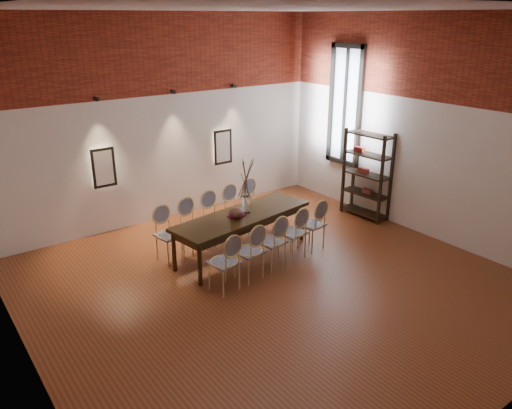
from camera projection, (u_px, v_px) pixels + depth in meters
floor at (274, 285)px, 7.76m from camera, size 7.00×7.00×0.02m
ceiling at (278, 8)px, 6.33m from camera, size 7.00×7.00×0.02m
wall_back at (162, 120)px, 9.72m from camera, size 7.00×0.10×4.00m
wall_left at (3, 216)px, 5.08m from camera, size 0.10×7.00×4.00m
wall_right at (429, 129)px, 9.01m from camera, size 0.10×7.00×4.00m
brick_band_back at (160, 54)px, 9.22m from camera, size 7.00×0.02×1.50m
brick_band_right at (436, 57)px, 8.53m from camera, size 0.02×7.00×1.50m
niche_left at (103, 167)px, 9.17m from camera, size 0.36×0.06×0.66m
niche_right at (222, 147)px, 10.61m from camera, size 0.36×0.06×0.66m
spot_fixture_left at (96, 99)px, 8.70m from camera, size 0.08×0.10×0.08m
spot_fixture_mid at (173, 92)px, 9.53m from camera, size 0.08×0.10×0.08m
spot_fixture_right at (234, 86)px, 10.31m from camera, size 0.08×0.10×0.08m
window_glass at (346, 106)px, 10.42m from camera, size 0.02×0.78×2.38m
window_frame at (345, 106)px, 10.40m from camera, size 0.08×0.90×2.50m
window_mullion at (345, 106)px, 10.40m from camera, size 0.06×0.06×2.40m
dining_table at (242, 234)px, 8.61m from camera, size 2.66×1.19×0.75m
chair_near_a at (224, 262)px, 7.44m from camera, size 0.50×0.50×0.94m
chair_near_b at (249, 251)px, 7.78m from camera, size 0.50×0.50×0.94m
chair_near_c at (271, 241)px, 8.12m from camera, size 0.50×0.50×0.94m
chair_near_d at (292, 232)px, 8.46m from camera, size 0.50×0.50×0.94m
chair_near_e at (311, 224)px, 8.79m from camera, size 0.50×0.50×0.94m
chair_far_a at (170, 235)px, 8.36m from camera, size 0.50×0.50×0.94m
chair_far_b at (194, 226)px, 8.70m from camera, size 0.50×0.50×0.94m
chair_far_c at (216, 218)px, 9.04m from camera, size 0.50×0.50×0.94m
chair_far_d at (237, 211)px, 9.38m from camera, size 0.50×0.50×0.94m
chair_far_e at (256, 204)px, 9.71m from camera, size 0.50×0.50×0.94m
vase at (246, 205)px, 8.49m from camera, size 0.14×0.14×0.30m
dried_branches at (246, 179)px, 8.33m from camera, size 0.50×0.50×0.70m
bowl at (236, 213)px, 8.29m from camera, size 0.24×0.24×0.18m
book at (237, 216)px, 8.38m from camera, size 0.28×0.22×0.03m
shelving_rack at (367, 174)px, 10.10m from camera, size 0.44×1.02×1.80m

